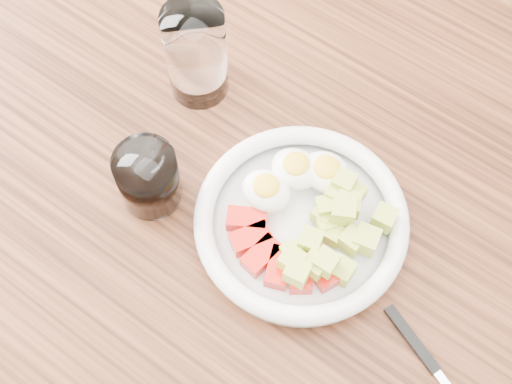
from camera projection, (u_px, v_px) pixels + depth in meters
ground at (257, 360)px, 1.52m from camera, size 4.00×4.00×0.00m
dining_table at (258, 246)px, 0.92m from camera, size 1.50×0.90×0.77m
bowl at (302, 220)px, 0.80m from camera, size 0.24×0.24×0.06m
fork at (426, 358)px, 0.75m from camera, size 0.17×0.08×0.01m
water_glass at (196, 54)px, 0.85m from camera, size 0.07×0.07×0.13m
coffee_glass at (148, 178)px, 0.80m from camera, size 0.07×0.07×0.08m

